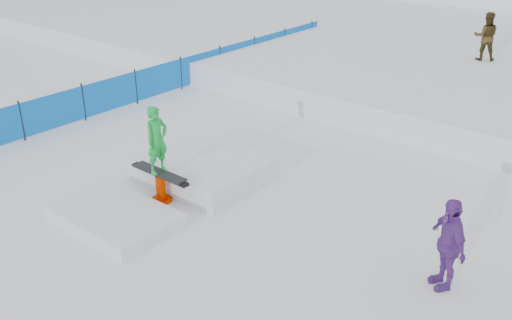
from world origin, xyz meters
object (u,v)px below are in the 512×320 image
Objects in this scene: safety_fence at (181,73)px; walker_olive at (486,36)px; spectator_purple at (448,244)px; jib_rail_feature at (181,179)px.

walker_olive is at bearing 43.54° from safety_fence.
jib_rail_feature reaches higher than spectator_purple.
safety_fence is 10.24m from walker_olive.
walker_olive is at bearing 80.03° from jib_rail_feature.
jib_rail_feature is at bearing 54.43° from walker_olive.
walker_olive is 0.99× the size of spectator_purple.
safety_fence is 9.86× the size of spectator_purple.
safety_fence is at bearing 17.94° from walker_olive.
spectator_purple is at bearing -22.79° from safety_fence.
spectator_purple is (11.00, -4.62, 0.26)m from safety_fence.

